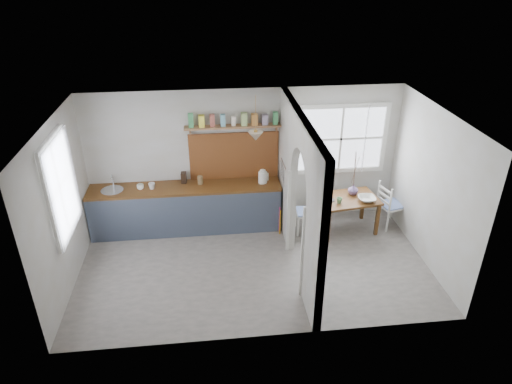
{
  "coord_description": "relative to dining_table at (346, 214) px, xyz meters",
  "views": [
    {
      "loc": [
        -0.67,
        -6.19,
        4.7
      ],
      "look_at": [
        0.07,
        0.37,
        1.21
      ],
      "focal_mm": 32.0,
      "sensor_mm": 36.0,
      "label": 1
    }
  ],
  "objects": [
    {
      "name": "mug_a",
      "position": [
        -3.56,
        0.34,
        0.62
      ],
      "size": [
        0.13,
        0.13,
        0.11
      ],
      "primitive_type": "imported",
      "rotation": [
        0.0,
        0.0,
        -0.08
      ],
      "color": "silver",
      "rests_on": "counter"
    },
    {
      "name": "jar",
      "position": [
        -2.69,
        0.44,
        0.64
      ],
      "size": [
        0.12,
        0.12,
        0.16
      ],
      "primitive_type": "cylinder",
      "rotation": [
        0.0,
        0.0,
        -0.2
      ],
      "color": "brown",
      "rests_on": "counter"
    },
    {
      "name": "nook_window",
      "position": [
        -0.04,
        0.62,
        1.26
      ],
      "size": [
        1.76,
        0.1,
        1.3
      ],
      "primitive_type": null,
      "color": "white",
      "rests_on": "walls"
    },
    {
      "name": "bowl",
      "position": [
        0.31,
        -0.13,
        0.38
      ],
      "size": [
        0.33,
        0.33,
        0.08
      ],
      "primitive_type": "imported",
      "rotation": [
        0.0,
        0.0,
        -0.04
      ],
      "color": "beige",
      "rests_on": "dining_table"
    },
    {
      "name": "backsplash",
      "position": [
        -2.04,
        0.64,
        1.01
      ],
      "size": [
        1.65,
        0.03,
        0.9
      ],
      "primitive_type": "cube",
      "color": "brown",
      "rests_on": "walls"
    },
    {
      "name": "walls",
      "position": [
        -1.84,
        -0.94,
        0.96
      ],
      "size": [
        5.81,
        3.21,
        2.6
      ],
      "color": "beige",
      "rests_on": "floor"
    },
    {
      "name": "kitchen_window",
      "position": [
        -4.71,
        -0.94,
        1.31
      ],
      "size": [
        0.1,
        1.16,
        1.5
      ],
      "primitive_type": null,
      "color": "white",
      "rests_on": "walls"
    },
    {
      "name": "vase",
      "position": [
        0.13,
        0.14,
        0.44
      ],
      "size": [
        0.24,
        0.24,
        0.2
      ],
      "primitive_type": "imported",
      "rotation": [
        0.0,
        0.0,
        0.29
      ],
      "color": "#654D77",
      "rests_on": "dining_table"
    },
    {
      "name": "towel_magenta",
      "position": [
        -1.26,
        0.06,
        -0.06
      ],
      "size": [
        0.02,
        0.03,
        0.51
      ],
      "primitive_type": "cube",
      "color": "#DB348E",
      "rests_on": "counter"
    },
    {
      "name": "towel_orange",
      "position": [
        -1.26,
        -0.01,
        -0.09
      ],
      "size": [
        0.02,
        0.03,
        0.51
      ],
      "primitive_type": "cube",
      "color": "#BD7512",
      "rests_on": "counter"
    },
    {
      "name": "sink",
      "position": [
        -4.27,
        0.36,
        0.55
      ],
      "size": [
        0.4,
        0.4,
        0.02
      ],
      "primitive_type": "cylinder",
      "color": "silver",
      "rests_on": "counter"
    },
    {
      "name": "kettle",
      "position": [
        -1.54,
        0.37,
        0.69
      ],
      "size": [
        0.23,
        0.2,
        0.26
      ],
      "primitive_type": null,
      "rotation": [
        0.0,
        0.0,
        -0.13
      ],
      "color": "white",
      "rests_on": "counter"
    },
    {
      "name": "counter",
      "position": [
        -2.97,
        0.39,
        0.12
      ],
      "size": [
        3.5,
        0.6,
        0.9
      ],
      "color": "#593115",
      "rests_on": "floor"
    },
    {
      "name": "utensil_rail",
      "position": [
        -1.23,
        -0.04,
        1.11
      ],
      "size": [
        0.02,
        0.5,
        0.02
      ],
      "primitive_type": "cylinder",
      "rotation": [
        1.57,
        0.0,
        0.0
      ],
      "color": "silver",
      "rests_on": "partition"
    },
    {
      "name": "chair_right",
      "position": [
        0.89,
        0.07,
        0.11
      ],
      "size": [
        0.51,
        0.51,
        0.9
      ],
      "primitive_type": null,
      "rotation": [
        0.0,
        0.0,
        1.84
      ],
      "color": "silver",
      "rests_on": "floor"
    },
    {
      "name": "mug_b",
      "position": [
        -3.76,
        0.35,
        0.61
      ],
      "size": [
        0.13,
        0.13,
        0.1
      ],
      "primitive_type": "imported",
      "rotation": [
        0.0,
        0.0,
        -0.02
      ],
      "color": "white",
      "rests_on": "counter"
    },
    {
      "name": "table_cup",
      "position": [
        -0.22,
        -0.16,
        0.39
      ],
      "size": [
        0.14,
        0.14,
        0.1
      ],
      "primitive_type": "imported",
      "rotation": [
        0.0,
        0.0,
        -0.31
      ],
      "color": "#6C9B65",
      "rests_on": "dining_table"
    },
    {
      "name": "knife_block",
      "position": [
        -2.99,
        0.54,
        0.66
      ],
      "size": [
        0.1,
        0.13,
        0.2
      ],
      "primitive_type": "cube",
      "rotation": [
        0.0,
        0.0,
        -0.06
      ],
      "color": "#3C2719",
      "rests_on": "counter"
    },
    {
      "name": "ceiling",
      "position": [
        -1.84,
        -0.94,
        2.26
      ],
      "size": [
        5.8,
        3.2,
        0.01
      ],
      "primitive_type": "cube",
      "color": "beige",
      "rests_on": "walls"
    },
    {
      "name": "pendant_lamp",
      "position": [
        -1.69,
        0.21,
        1.54
      ],
      "size": [
        0.26,
        0.26,
        0.16
      ],
      "primitive_type": "cone",
      "color": "beige",
      "rests_on": "ceiling"
    },
    {
      "name": "floor",
      "position": [
        -1.84,
        -0.94,
        -0.34
      ],
      "size": [
        5.8,
        3.2,
        0.01
      ],
      "primitive_type": "cube",
      "color": "gray",
      "rests_on": "ground"
    },
    {
      "name": "partition",
      "position": [
        -1.14,
        -0.88,
        1.11
      ],
      "size": [
        0.12,
        3.2,
        2.6
      ],
      "color": "beige",
      "rests_on": "floor"
    },
    {
      "name": "plate",
      "position": [
        -0.36,
        -0.04,
        0.35
      ],
      "size": [
        0.23,
        0.23,
        0.01
      ],
      "primitive_type": "cylinder",
      "rotation": [
        0.0,
        0.0,
        0.37
      ],
      "color": "black",
      "rests_on": "dining_table"
    },
    {
      "name": "chair_left",
      "position": [
        -0.76,
        0.04,
        0.08
      ],
      "size": [
        0.4,
        0.4,
        0.84
      ],
      "primitive_type": null,
      "rotation": [
        0.0,
        0.0,
        -1.62
      ],
      "color": "silver",
      "rests_on": "floor"
    },
    {
      "name": "dining_table",
      "position": [
        0.0,
        0.0,
        0.0
      ],
      "size": [
        1.17,
        0.86,
        0.68
      ],
      "primitive_type": null,
      "rotation": [
        0.0,
        0.0,
        0.13
      ],
      "color": "#593115",
      "rests_on": "floor"
    },
    {
      "name": "shelf",
      "position": [
        -2.04,
        0.55,
        1.67
      ],
      "size": [
        1.75,
        0.2,
        0.21
      ],
      "color": "#956B46",
      "rests_on": "walls"
    }
  ]
}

